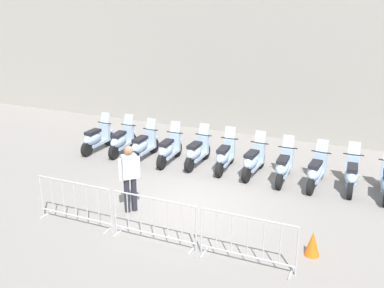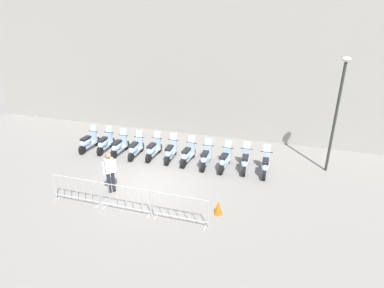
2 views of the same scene
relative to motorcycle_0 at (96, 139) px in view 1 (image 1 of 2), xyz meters
name	(u,v)px [view 1 (image 1 of 2)]	position (x,y,z in m)	size (l,w,h in m)	color
ground_plane	(193,203)	(4.40, -2.70, -0.45)	(120.00, 120.00, 0.00)	gray
motorcycle_0	(96,139)	(0.00, 0.00, 0.00)	(0.60, 1.72, 1.24)	black
motorcycle_1	(121,141)	(0.94, 0.04, 0.00)	(0.56, 1.72, 1.24)	black
motorcycle_2	(143,146)	(1.84, -0.19, 0.00)	(0.58, 1.73, 1.24)	black
motorcycle_3	(169,150)	(2.76, -0.25, 0.00)	(0.56, 1.72, 1.24)	black
motorcycle_4	(197,152)	(3.68, -0.19, 0.00)	(0.58, 1.73, 1.24)	black
motorcycle_5	(225,156)	(4.61, -0.27, 0.00)	(0.56, 1.72, 1.24)	black
motorcycle_6	(253,161)	(5.51, -0.39, 0.00)	(0.62, 1.72, 1.24)	black
motorcycle_7	(283,167)	(6.43, -0.56, 0.00)	(0.56, 1.72, 1.24)	black
motorcycle_8	(316,172)	(7.34, -0.64, 0.00)	(0.63, 1.72, 1.24)	black
motorcycle_9	(351,175)	(8.28, -0.56, 0.00)	(0.56, 1.72, 1.24)	black
barrier_segment_0	(75,203)	(2.13, -4.62, 0.07)	(2.01, 0.59, 1.07)	#B2B5B7
barrier_segment_1	(154,220)	(4.23, -4.80, 0.07)	(2.01, 0.59, 1.07)	#B2B5B7
barrier_segment_2	(247,241)	(6.33, -4.97, 0.07)	(2.01, 0.59, 1.07)	#B2B5B7
officer_near_row_end	(130,175)	(3.09, -3.64, 0.53)	(0.43, 0.40, 1.73)	#23232D
traffic_cone	(313,243)	(7.56, -4.22, -0.18)	(0.32, 0.32, 0.55)	orange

